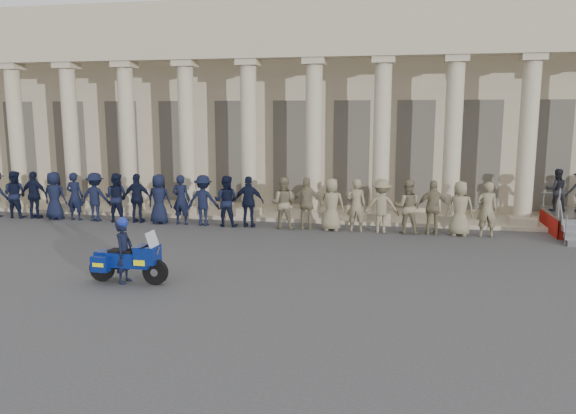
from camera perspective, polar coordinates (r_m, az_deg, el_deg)
The scene contains 5 objects.
ground at distance 15.01m, azimuth -7.10°, elevation -6.93°, with size 90.00×90.00×0.00m, color #3E3E40.
building at distance 28.76m, azimuth 2.11°, elevation 10.11°, with size 40.00×12.50×9.00m.
officer_rank at distance 21.52m, azimuth -8.64°, elevation 0.68°, with size 20.83×0.73×1.92m.
motorcycle at distance 14.71m, azimuth -15.88°, elevation -5.21°, with size 2.11×0.86×1.36m.
rider at distance 14.70m, azimuth -16.34°, elevation -4.22°, with size 0.39×0.59×1.69m.
Camera 1 is at (4.60, -13.65, 4.24)m, focal length 35.00 mm.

